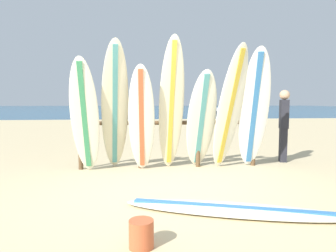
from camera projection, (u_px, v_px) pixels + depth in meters
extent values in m
plane|color=#D3BC8C|center=(159.00, 190.00, 4.37)|extent=(120.00, 120.00, 0.00)
cube|color=navy|center=(139.00, 108.00, 61.87)|extent=(120.00, 80.00, 0.01)
cylinder|color=brown|center=(80.00, 143.00, 5.68)|extent=(0.09, 0.09, 1.05)
cylinder|color=brown|center=(140.00, 142.00, 5.80)|extent=(0.09, 0.09, 1.05)
cylinder|color=brown|center=(198.00, 141.00, 5.92)|extent=(0.09, 0.09, 1.05)
cylinder|color=brown|center=(253.00, 140.00, 6.03)|extent=(0.09, 0.09, 1.05)
cylinder|color=brown|center=(170.00, 123.00, 5.83)|extent=(3.58, 0.08, 0.08)
ellipsoid|color=silver|center=(85.00, 117.00, 5.28)|extent=(0.54, 0.72, 2.09)
cube|color=#388C59|center=(85.00, 117.00, 5.28)|extent=(0.12, 0.66, 1.93)
ellipsoid|color=beige|center=(115.00, 108.00, 5.44)|extent=(0.62, 1.09, 2.39)
cube|color=teal|center=(115.00, 108.00, 5.44)|extent=(0.21, 0.97, 2.21)
ellipsoid|color=white|center=(142.00, 120.00, 5.38)|extent=(0.51, 0.73, 1.97)
cube|color=#CC5933|center=(142.00, 120.00, 5.38)|extent=(0.12, 0.67, 1.82)
ellipsoid|color=beige|center=(171.00, 105.00, 5.50)|extent=(0.51, 0.83, 2.49)
cube|color=gold|center=(171.00, 105.00, 5.50)|extent=(0.12, 0.76, 2.30)
ellipsoid|color=white|center=(201.00, 121.00, 5.63)|extent=(0.60, 0.85, 1.90)
cube|color=teal|center=(201.00, 121.00, 5.63)|extent=(0.14, 0.78, 1.76)
ellipsoid|color=white|center=(230.00, 110.00, 5.47)|extent=(0.68, 1.02, 2.34)
cube|color=gold|center=(230.00, 110.00, 5.47)|extent=(0.27, 0.88, 2.15)
ellipsoid|color=white|center=(254.00, 111.00, 5.55)|extent=(0.70, 1.05, 2.29)
cube|color=#3372B2|center=(254.00, 111.00, 5.55)|extent=(0.25, 0.91, 2.11)
ellipsoid|color=silver|center=(234.00, 209.00, 3.48)|extent=(2.71, 1.31, 0.07)
cube|color=#3372B2|center=(234.00, 209.00, 3.48)|extent=(2.38, 0.84, 0.08)
cube|color=#26262D|center=(283.00, 145.00, 6.42)|extent=(0.19, 0.23, 0.74)
cube|color=#26262D|center=(284.00, 114.00, 6.37)|extent=(0.22, 0.28, 0.62)
sphere|color=tan|center=(285.00, 95.00, 6.33)|extent=(0.21, 0.21, 0.21)
cube|color=#333842|center=(219.00, 113.00, 31.11)|extent=(2.49, 1.16, 0.35)
cube|color=silver|center=(219.00, 109.00, 31.08)|extent=(0.93, 0.72, 0.36)
cylinder|color=#CC5933|center=(141.00, 234.00, 2.64)|extent=(0.23, 0.23, 0.25)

